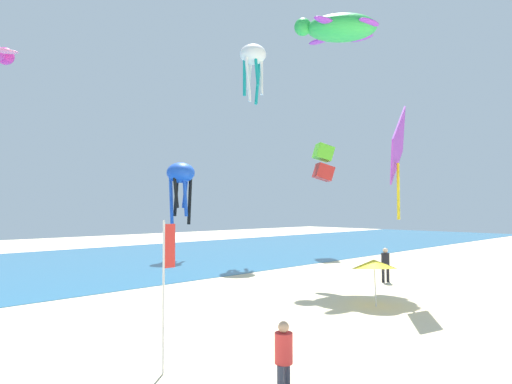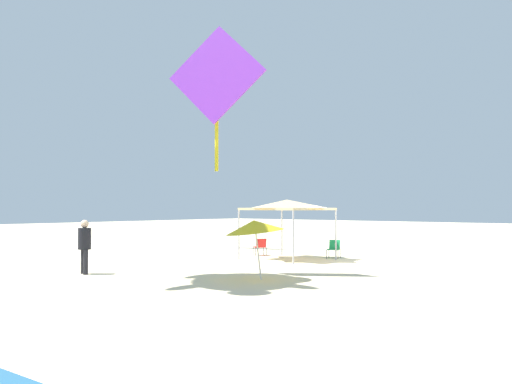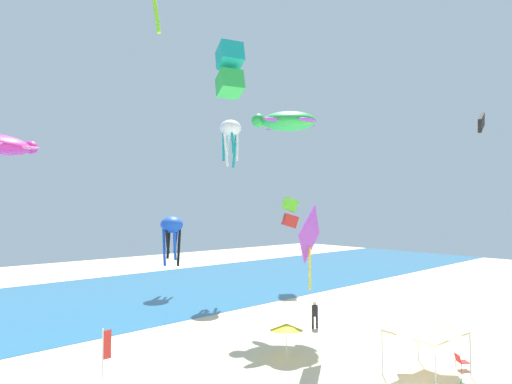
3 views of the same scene
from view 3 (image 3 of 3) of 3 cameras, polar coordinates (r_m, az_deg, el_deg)
name	(u,v)px [view 3 (image 3 of 3)]	position (r m, az deg, el deg)	size (l,w,h in m)	color
ocean_strip	(133,294)	(42.49, -17.41, -13.93)	(120.00, 23.84, 0.02)	#28668E
canopy_tent	(425,328)	(22.62, 23.43, -17.70)	(3.54, 3.19, 2.65)	#B7B7BC
beach_umbrella	(286,327)	(23.60, 4.45, -19.00)	(1.92, 1.92, 2.07)	silver
folding_chair_right_of_tent	(461,360)	(24.80, 27.67, -20.89)	(0.81, 0.79, 0.82)	black
banner_flag	(104,368)	(17.52, -21.28, -22.75)	(0.36, 0.06, 3.78)	silver
person_by_tent	(315,312)	(29.41, 8.56, -16.94)	(0.48, 0.45, 1.89)	black
kite_turtle_green	(287,121)	(32.37, 4.53, 10.20)	(5.74, 5.72, 2.02)	green
kite_octopus_blue	(172,227)	(40.55, -12.17, -5.03)	(2.25, 2.25, 4.99)	blue
kite_box_teal	(230,70)	(22.98, -3.83, 17.31)	(1.72, 1.87, 3.01)	teal
kite_diamond_purple	(310,237)	(23.96, 7.81, -6.52)	(3.39, 1.38, 5.14)	purple
kite_parafoil_black	(481,123)	(33.24, 29.98, 8.76)	(3.33, 1.11, 2.02)	black
kite_turtle_magenta	(2,145)	(35.85, -32.99, 5.78)	(5.30, 5.07, 2.10)	#E02D9E
kite_octopus_white	(230,130)	(41.18, -3.74, 8.93)	(2.21, 2.21, 4.91)	white
kite_box_lime	(290,213)	(42.56, 4.96, -3.01)	(2.25, 2.17, 3.39)	#66D82D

